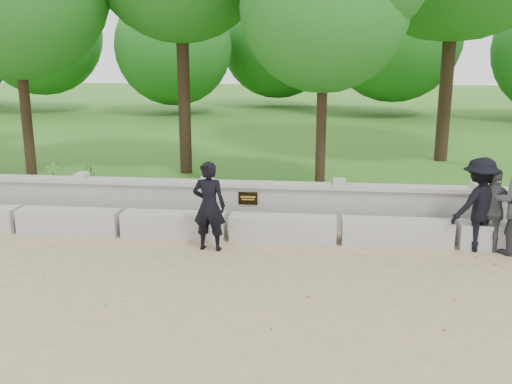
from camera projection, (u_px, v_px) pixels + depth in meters
ground at (208, 279)px, 8.55m from camera, size 80.00×80.00×0.00m
lawn at (277, 136)px, 22.03m from camera, size 40.00×22.00×0.25m
concrete_bench at (228, 227)px, 10.33m from camera, size 11.90×0.45×0.45m
parapet_wall at (234, 204)px, 10.95m from camera, size 12.50×0.35×0.90m
man_main at (209, 206)px, 9.63m from camera, size 0.59×0.53×1.55m
visitor_mid at (479, 204)px, 9.62m from camera, size 1.20×1.03×1.61m
visitor_right at (493, 210)px, 9.59m from camera, size 0.89×0.75×1.43m
shrub_a at (54, 176)px, 12.90m from camera, size 0.38×0.32×0.62m
shrub_b at (278, 183)px, 12.48m from camera, size 0.27×0.31×0.52m
shrub_d at (91, 175)px, 12.89m from camera, size 0.47×0.49×0.66m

